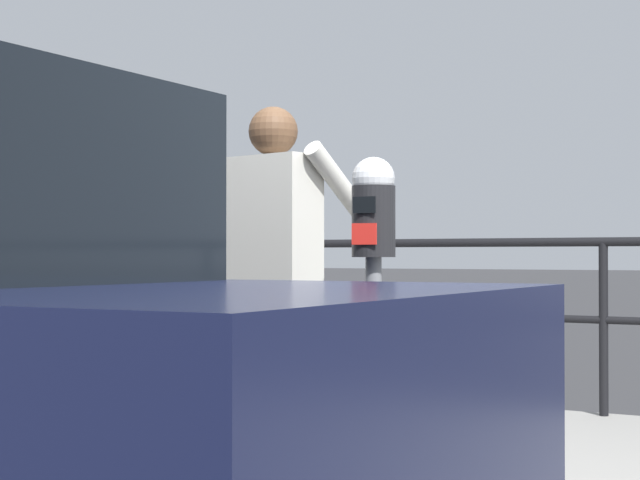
% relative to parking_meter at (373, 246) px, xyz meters
% --- Properties ---
extents(sidewalk_curb, '(36.00, 3.36, 0.15)m').
position_rel_parking_meter_xyz_m(sidewalk_curb, '(0.22, 1.32, -1.17)').
color(sidewalk_curb, gray).
rests_on(sidewalk_curb, ground).
extents(parking_meter, '(0.19, 0.20, 1.48)m').
position_rel_parking_meter_xyz_m(parking_meter, '(0.00, 0.00, 0.00)').
color(parking_meter, slate).
rests_on(parking_meter, sidewalk_curb).
extents(pedestrian_at_meter, '(0.72, 0.58, 1.76)m').
position_rel_parking_meter_xyz_m(pedestrian_at_meter, '(-0.64, 0.22, -0.08)').
color(pedestrian_at_meter, slate).
rests_on(pedestrian_at_meter, sidewalk_curb).
extents(background_railing, '(24.06, 0.06, 1.17)m').
position_rel_parking_meter_xyz_m(background_railing, '(0.22, 2.88, -0.25)').
color(background_railing, black).
rests_on(background_railing, sidewalk_curb).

